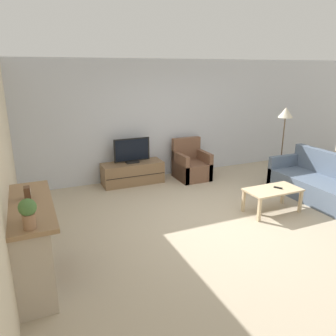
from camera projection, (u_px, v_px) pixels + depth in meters
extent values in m
plane|color=tan|center=(217.00, 221.00, 5.58)|extent=(24.00, 24.00, 0.00)
cube|color=silver|center=(157.00, 120.00, 7.58)|extent=(12.00, 0.06, 2.70)
cube|color=beige|center=(2.00, 166.00, 3.98)|extent=(0.06, 12.00, 2.70)
cube|color=#B7A893|center=(32.00, 245.00, 3.90)|extent=(0.39, 1.45, 0.96)
cube|color=black|center=(50.00, 250.00, 4.01)|extent=(0.01, 0.80, 0.53)
cube|color=orange|center=(52.00, 260.00, 4.06)|extent=(0.01, 0.56, 0.11)
cube|color=#93704C|center=(30.00, 205.00, 3.77)|extent=(0.51, 1.57, 0.05)
cylinder|color=beige|center=(28.00, 212.00, 3.32)|extent=(0.11, 0.11, 0.19)
sphere|color=beige|center=(27.00, 203.00, 3.29)|extent=(0.06, 0.06, 0.06)
cube|color=brown|center=(27.00, 193.00, 3.87)|extent=(0.07, 0.11, 0.15)
cylinder|color=white|center=(30.00, 192.00, 3.88)|extent=(0.00, 0.08, 0.08)
cylinder|color=#936B4C|center=(29.00, 221.00, 3.15)|extent=(0.12, 0.12, 0.16)
sphere|color=#477038|center=(27.00, 207.00, 3.11)|extent=(0.17, 0.17, 0.17)
cube|color=brown|center=(133.00, 173.00, 7.34)|extent=(1.36, 0.51, 0.48)
cube|color=black|center=(136.00, 176.00, 7.12)|extent=(1.33, 0.01, 0.01)
cube|color=black|center=(132.00, 162.00, 7.27)|extent=(0.28, 0.18, 0.04)
cube|color=black|center=(132.00, 150.00, 7.19)|extent=(0.81, 0.03, 0.51)
cube|color=black|center=(132.00, 150.00, 7.17)|extent=(0.75, 0.01, 0.46)
cube|color=brown|center=(192.00, 170.00, 7.67)|extent=(0.70, 0.76, 0.40)
cube|color=brown|center=(186.00, 148.00, 7.80)|extent=(0.70, 0.14, 0.52)
cube|color=brown|center=(180.00, 167.00, 7.52)|extent=(0.10, 0.76, 0.64)
cube|color=brown|center=(203.00, 164.00, 7.75)|extent=(0.10, 0.76, 0.64)
cube|color=#CCB289|center=(273.00, 190.00, 5.82)|extent=(0.99, 0.52, 0.03)
cube|color=#CCB289|center=(259.00, 210.00, 5.51)|extent=(0.05, 0.05, 0.41)
cube|color=#CCB289|center=(300.00, 202.00, 5.87)|extent=(0.05, 0.05, 0.41)
cube|color=#CCB289|center=(243.00, 201.00, 5.90)|extent=(0.05, 0.05, 0.41)
cube|color=#CCB289|center=(283.00, 193.00, 6.25)|extent=(0.05, 0.05, 0.41)
cube|color=black|center=(278.00, 188.00, 5.85)|extent=(0.11, 0.15, 0.02)
cube|color=slate|center=(325.00, 192.00, 6.31)|extent=(0.88, 2.30, 0.42)
cube|color=slate|center=(285.00, 170.00, 7.23)|extent=(0.88, 0.11, 0.68)
cylinder|color=black|center=(279.00, 179.00, 7.63)|extent=(0.30, 0.30, 0.01)
cylinder|color=brown|center=(282.00, 149.00, 7.42)|extent=(0.03, 0.03, 1.44)
cone|color=beige|center=(286.00, 112.00, 7.18)|extent=(0.32, 0.32, 0.22)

